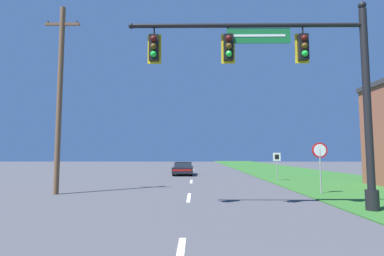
# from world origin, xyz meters

# --- Properties ---
(grass_verge_right) EXTENTS (10.00, 110.00, 0.04)m
(grass_verge_right) POSITION_xyz_m (10.50, 30.00, 0.02)
(grass_verge_right) COLOR #2D6626
(grass_verge_right) RESTS_ON ground
(road_center_line) EXTENTS (0.16, 34.80, 0.01)m
(road_center_line) POSITION_xyz_m (0.00, 22.00, 0.01)
(road_center_line) COLOR silver
(road_center_line) RESTS_ON ground
(signal_mast) EXTENTS (8.78, 0.47, 7.49)m
(signal_mast) POSITION_xyz_m (4.03, 10.76, 4.66)
(signal_mast) COLOR black
(signal_mast) RESTS_ON grass_verge_right
(car_ahead) EXTENTS (1.86, 4.37, 1.19)m
(car_ahead) POSITION_xyz_m (-0.86, 28.93, 0.60)
(car_ahead) COLOR black
(car_ahead) RESTS_ON ground
(stop_sign) EXTENTS (0.76, 0.07, 2.50)m
(stop_sign) POSITION_xyz_m (6.50, 15.21, 1.86)
(stop_sign) COLOR gray
(stop_sign) RESTS_ON grass_verge_right
(route_sign_post) EXTENTS (0.55, 0.06, 2.03)m
(route_sign_post) POSITION_xyz_m (6.33, 22.52, 1.53)
(route_sign_post) COLOR gray
(route_sign_post) RESTS_ON grass_verge_right
(utility_pole_near) EXTENTS (1.80, 0.26, 9.57)m
(utility_pole_near) POSITION_xyz_m (-6.58, 15.05, 4.94)
(utility_pole_near) COLOR brown
(utility_pole_near) RESTS_ON ground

